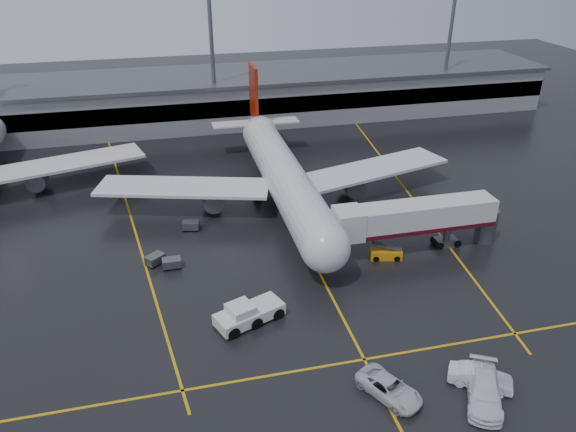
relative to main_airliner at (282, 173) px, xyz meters
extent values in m
plane|color=black|center=(0.00, -9.70, -4.21)|extent=(220.00, 220.00, 0.00)
cube|color=gold|center=(0.00, -9.70, -4.20)|extent=(0.25, 90.00, 0.02)
cube|color=gold|center=(0.00, -31.70, -4.20)|extent=(60.00, 0.25, 0.02)
cube|color=gold|center=(-20.00, 0.30, -4.20)|extent=(9.99, 69.35, 0.02)
cube|color=gold|center=(18.00, 0.30, -4.20)|extent=(7.57, 69.64, 0.02)
cube|color=gray|center=(0.00, 38.30, -0.21)|extent=(120.00, 18.00, 8.00)
cube|color=black|center=(0.00, 29.50, 0.29)|extent=(120.00, 0.40, 3.00)
cube|color=#595B60|center=(0.00, 38.30, 4.09)|extent=(122.00, 19.00, 0.60)
cylinder|color=#595B60|center=(-5.00, 32.30, 8.29)|extent=(0.70, 0.70, 25.00)
cylinder|color=#595B60|center=(40.00, 32.30, 8.29)|extent=(0.70, 0.70, 25.00)
cylinder|color=silver|center=(0.00, -1.70, -0.01)|extent=(5.20, 36.00, 5.20)
sphere|color=silver|center=(0.00, -19.70, -0.01)|extent=(5.20, 5.20, 5.20)
cone|color=silver|center=(0.00, 19.30, 0.59)|extent=(4.94, 8.00, 4.94)
cube|color=maroon|center=(0.00, 20.30, 5.49)|extent=(0.50, 5.50, 8.50)
cube|color=silver|center=(0.00, 19.30, 0.79)|extent=(14.00, 3.00, 0.25)
cube|color=silver|center=(-13.00, 0.30, -0.81)|extent=(22.80, 11.83, 0.40)
cube|color=silver|center=(13.00, 0.30, -0.81)|extent=(22.80, 11.83, 0.40)
cylinder|color=#595B60|center=(-9.50, -0.70, -2.21)|extent=(2.60, 4.50, 2.60)
cylinder|color=#595B60|center=(9.50, -0.70, -2.21)|extent=(2.60, 4.50, 2.60)
cylinder|color=#595B60|center=(0.00, -16.70, -3.21)|extent=(0.56, 0.56, 2.00)
cylinder|color=#595B60|center=(-3.20, 1.30, -3.21)|extent=(0.56, 0.56, 2.00)
cylinder|color=#595B60|center=(3.20, 1.30, -3.21)|extent=(0.56, 0.56, 2.00)
cylinder|color=black|center=(0.00, -16.70, -3.76)|extent=(0.40, 1.10, 1.10)
cylinder|color=black|center=(-3.20, 1.30, -3.66)|extent=(1.00, 1.40, 1.40)
cylinder|color=black|center=(3.20, 1.30, -3.66)|extent=(1.00, 1.40, 1.40)
cube|color=silver|center=(-29.00, 12.30, -0.81)|extent=(22.80, 11.83, 0.40)
cylinder|color=#595B60|center=(-32.50, 11.30, -2.21)|extent=(2.60, 4.50, 2.60)
cube|color=silver|center=(12.00, -15.70, 0.19)|extent=(18.00, 3.20, 3.00)
cube|color=#490915|center=(12.00, -15.70, -1.11)|extent=(18.00, 3.30, 0.50)
cube|color=silver|center=(3.80, -15.70, 0.19)|extent=(3.00, 3.40, 3.30)
cylinder|color=#595B60|center=(16.00, -15.70, -2.71)|extent=(0.80, 0.80, 3.00)
cube|color=#595B60|center=(16.00, -15.70, -3.76)|extent=(2.60, 1.60, 0.90)
cylinder|color=#595B60|center=(21.00, -15.70, -2.21)|extent=(2.40, 2.40, 4.00)
cylinder|color=black|center=(14.90, -15.70, -3.76)|extent=(0.90, 1.80, 0.90)
cylinder|color=black|center=(17.10, -15.70, -3.76)|extent=(0.90, 1.80, 0.90)
cube|color=silver|center=(-8.72, -24.28, -3.37)|extent=(7.06, 4.87, 1.12)
cube|color=silver|center=(-9.59, -24.63, -2.43)|extent=(2.92, 2.92, 0.94)
cube|color=black|center=(-9.59, -24.63, -2.43)|extent=(2.63, 2.63, 0.84)
cylinder|color=black|center=(-10.98, -25.19, -3.69)|extent=(2.17, 3.06, 1.22)
cylinder|color=black|center=(-8.72, -24.28, -3.69)|extent=(2.17, 3.06, 1.22)
cylinder|color=black|center=(-6.46, -23.38, -3.69)|extent=(2.17, 3.06, 1.22)
cube|color=orange|center=(8.09, -16.72, -3.67)|extent=(3.73, 2.16, 1.07)
cube|color=#595B60|center=(8.09, -16.72, -2.65)|extent=(3.49, 1.57, 1.22)
cylinder|color=black|center=(6.94, -16.47, -3.92)|extent=(1.01, 1.76, 0.68)
cylinder|color=black|center=(9.23, -16.96, -3.92)|extent=(1.01, 1.76, 0.68)
imported|color=silver|center=(0.42, -36.02, -3.43)|extent=(4.90, 6.13, 1.55)
imported|color=white|center=(7.48, -38.14, -3.29)|extent=(5.22, 6.81, 1.84)
imported|color=silver|center=(8.03, -36.68, -3.38)|extent=(5.21, 4.15, 1.66)
cube|color=#595B60|center=(-15.39, -13.17, -3.56)|extent=(2.02, 1.33, 0.90)
cylinder|color=black|center=(-16.19, -13.68, -4.03)|extent=(0.40, 0.20, 0.40)
cylinder|color=black|center=(-14.59, -13.66, -4.03)|extent=(0.40, 0.20, 0.40)
cylinder|color=black|center=(-16.20, -12.68, -4.03)|extent=(0.40, 0.20, 0.40)
cylinder|color=black|center=(-14.60, -12.66, -4.03)|extent=(0.40, 0.20, 0.40)
cube|color=#595B60|center=(-17.14, -11.97, -3.56)|extent=(2.38, 2.26, 0.90)
cylinder|color=black|center=(-17.46, -12.86, -4.03)|extent=(0.40, 0.20, 0.40)
cylinder|color=black|center=(-16.20, -11.87, -4.03)|extent=(0.40, 0.20, 0.40)
cylinder|color=black|center=(-18.08, -12.07, -4.03)|extent=(0.40, 0.20, 0.40)
cylinder|color=black|center=(-16.82, -11.08, -4.03)|extent=(0.40, 0.20, 0.40)
cube|color=#595B60|center=(-12.68, -5.05, -3.56)|extent=(2.22, 1.68, 0.90)
cylinder|color=black|center=(-13.57, -5.38, -4.03)|extent=(0.40, 0.20, 0.40)
cylinder|color=black|center=(-12.00, -5.70, -4.03)|extent=(0.40, 0.20, 0.40)
cylinder|color=black|center=(-13.37, -4.40, -4.03)|extent=(0.40, 0.20, 0.40)
cylinder|color=black|center=(-11.80, -4.72, -4.03)|extent=(0.40, 0.20, 0.40)
camera|label=1|loc=(-14.80, -65.34, 28.80)|focal=34.31mm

